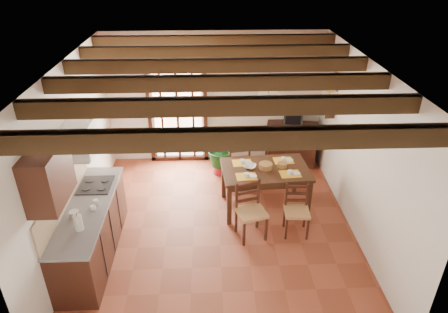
{
  "coord_description": "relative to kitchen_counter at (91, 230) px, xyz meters",
  "views": [
    {
      "loc": [
        -0.14,
        -5.46,
        4.32
      ],
      "look_at": [
        0.1,
        0.4,
        1.15
      ],
      "focal_mm": 32.0,
      "sensor_mm": 36.0,
      "label": 1
    }
  ],
  "objects": [
    {
      "name": "ground_plane",
      "position": [
        1.96,
        0.6,
        -0.47
      ],
      "size": [
        5.0,
        5.0,
        0.0
      ],
      "primitive_type": "plane",
      "color": "brown"
    },
    {
      "name": "room_shell",
      "position": [
        1.96,
        0.6,
        1.34
      ],
      "size": [
        4.52,
        5.02,
        2.81
      ],
      "color": "silver",
      "rests_on": "ground_plane"
    },
    {
      "name": "ceiling_beams",
      "position": [
        1.96,
        0.6,
        2.22
      ],
      "size": [
        4.5,
        4.34,
        0.2
      ],
      "color": "black",
      "rests_on": "room_shell"
    },
    {
      "name": "french_door",
      "position": [
        1.16,
        3.05,
        0.7
      ],
      "size": [
        1.26,
        0.11,
        2.32
      ],
      "color": "white",
      "rests_on": "ground_plane"
    },
    {
      "name": "kitchen_counter",
      "position": [
        0.0,
        0.0,
        0.0
      ],
      "size": [
        0.64,
        2.25,
        1.38
      ],
      "color": "#341910",
      "rests_on": "ground_plane"
    },
    {
      "name": "upper_cabinet",
      "position": [
        -0.12,
        -0.7,
        1.38
      ],
      "size": [
        0.35,
        0.8,
        0.7
      ],
      "primitive_type": "cube",
      "color": "#341910",
      "rests_on": "room_shell"
    },
    {
      "name": "range_hood",
      "position": [
        -0.09,
        0.55,
        1.26
      ],
      "size": [
        0.38,
        0.6,
        0.54
      ],
      "color": "white",
      "rests_on": "room_shell"
    },
    {
      "name": "counter_items",
      "position": [
        0.0,
        0.09,
        0.49
      ],
      "size": [
        0.5,
        1.43,
        0.25
      ],
      "color": "black",
      "rests_on": "kitchen_counter"
    },
    {
      "name": "dining_table",
      "position": [
        2.79,
        1.14,
        0.24
      ],
      "size": [
        1.58,
        1.08,
        0.82
      ],
      "rotation": [
        0.0,
        0.0,
        0.07
      ],
      "color": "#371F12",
      "rests_on": "ground_plane"
    },
    {
      "name": "chair_near_left",
      "position": [
        2.46,
        0.34,
        -0.17
      ],
      "size": [
        0.55,
        0.53,
        0.97
      ],
      "rotation": [
        0.0,
        0.0,
        0.28
      ],
      "color": "tan",
      "rests_on": "ground_plane"
    },
    {
      "name": "chair_near_right",
      "position": [
        3.22,
        0.4,
        -0.2
      ],
      "size": [
        0.43,
        0.41,
        0.87
      ],
      "rotation": [
        0.0,
        0.0,
        -0.07
      ],
      "color": "tan",
      "rests_on": "ground_plane"
    },
    {
      "name": "chair_far_left",
      "position": [
        2.36,
        1.89,
        -0.18
      ],
      "size": [
        0.49,
        0.47,
        0.93
      ],
      "rotation": [
        0.0,
        0.0,
        3.29
      ],
      "color": "tan",
      "rests_on": "ground_plane"
    },
    {
      "name": "chair_far_right",
      "position": [
        3.11,
        1.94,
        -0.2
      ],
      "size": [
        0.41,
        0.39,
        0.88
      ],
      "rotation": [
        0.0,
        0.0,
        3.16
      ],
      "color": "tan",
      "rests_on": "ground_plane"
    },
    {
      "name": "table_setting",
      "position": [
        2.79,
        1.14,
        0.45
      ],
      "size": [
        1.1,
        0.73,
        0.1
      ],
      "rotation": [
        0.0,
        0.0,
        0.07
      ],
      "color": "gold",
      "rests_on": "dining_table"
    },
    {
      "name": "table_bowl",
      "position": [
        2.52,
        1.18,
        0.37
      ],
      "size": [
        0.28,
        0.28,
        0.05
      ],
      "primitive_type": "imported",
      "rotation": [
        0.0,
        0.0,
        -0.35
      ],
      "color": "white",
      "rests_on": "dining_table"
    },
    {
      "name": "sideboard",
      "position": [
        3.59,
        2.83,
        -0.02
      ],
      "size": [
        1.15,
        0.71,
        0.91
      ],
      "primitive_type": "cube",
      "rotation": [
        0.0,
        0.0,
        -0.23
      ],
      "color": "#341910",
      "rests_on": "ground_plane"
    },
    {
      "name": "crt_tv",
      "position": [
        3.59,
        2.82,
        0.62
      ],
      "size": [
        0.46,
        0.44,
        0.33
      ],
      "rotation": [
        0.0,
        0.0,
        -0.24
      ],
      "color": "black",
      "rests_on": "sideboard"
    },
    {
      "name": "fuse_box",
      "position": [
        3.46,
        3.08,
        1.28
      ],
      "size": [
        0.25,
        0.03,
        0.32
      ],
      "primitive_type": "cube",
      "color": "white",
      "rests_on": "room_shell"
    },
    {
      "name": "plant_pot",
      "position": [
        2.06,
        2.42,
        -0.36
      ],
      "size": [
        0.35,
        0.35,
        0.21
      ],
      "primitive_type": "cone",
      "color": "maroon",
      "rests_on": "ground_plane"
    },
    {
      "name": "potted_plant",
      "position": [
        2.06,
        2.42,
        0.1
      ],
      "size": [
        1.97,
        1.73,
        2.07
      ],
      "primitive_type": "imported",
      "rotation": [
        0.0,
        0.0,
        0.08
      ],
      "color": "#144C19",
      "rests_on": "ground_plane"
    },
    {
      "name": "wall_shelf",
      "position": [
        4.1,
        2.2,
        1.04
      ],
      "size": [
        0.2,
        0.42,
        0.2
      ],
      "color": "#341910",
      "rests_on": "room_shell"
    },
    {
      "name": "shelf_vase",
      "position": [
        4.1,
        2.2,
        1.18
      ],
      "size": [
        0.15,
        0.15,
        0.15
      ],
      "primitive_type": "imported",
      "color": "#B2BFB2",
      "rests_on": "wall_shelf"
    },
    {
      "name": "shelf_flowers",
      "position": [
        4.1,
        2.2,
        1.38
      ],
      "size": [
        0.14,
        0.14,
        0.36
      ],
      "color": "gold",
      "rests_on": "shelf_vase"
    },
    {
      "name": "framed_picture",
      "position": [
        4.18,
        2.2,
        1.58
      ],
      "size": [
        0.03,
        0.32,
        0.32
      ],
      "color": "brown",
      "rests_on": "room_shell"
    },
    {
      "name": "pendant_lamp",
      "position": [
        2.79,
        1.24,
        1.6
      ],
      "size": [
        0.36,
        0.36,
        0.84
      ],
      "color": "black",
      "rests_on": "room_shell"
    }
  ]
}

